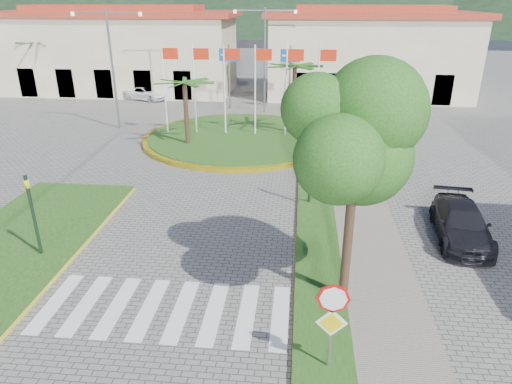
# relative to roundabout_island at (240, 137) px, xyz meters

# --- Properties ---
(sidewalk_right) EXTENTS (4.00, 28.00, 0.15)m
(sidewalk_right) POSITION_rel_roundabout_island_xyz_m (6.00, -20.00, -0.10)
(sidewalk_right) COLOR gray
(sidewalk_right) RESTS_ON ground
(verge_right) EXTENTS (1.60, 28.00, 0.18)m
(verge_right) POSITION_rel_roundabout_island_xyz_m (4.80, -20.00, -0.08)
(verge_right) COLOR #1D4212
(verge_right) RESTS_ON ground
(median_left) EXTENTS (5.00, 14.00, 0.18)m
(median_left) POSITION_rel_roundabout_island_xyz_m (-6.50, -16.00, -0.08)
(median_left) COLOR #1D4212
(median_left) RESTS_ON ground
(crosswalk) EXTENTS (8.00, 3.00, 0.01)m
(crosswalk) POSITION_rel_roundabout_island_xyz_m (-0.00, -18.00, -0.17)
(crosswalk) COLOR silver
(crosswalk) RESTS_ON ground
(roundabout_island) EXTENTS (12.70, 12.70, 6.00)m
(roundabout_island) POSITION_rel_roundabout_island_xyz_m (0.00, 0.00, 0.00)
(roundabout_island) COLOR yellow
(roundabout_island) RESTS_ON ground
(stop_sign) EXTENTS (0.80, 0.11, 2.65)m
(stop_sign) POSITION_rel_roundabout_island_xyz_m (4.90, -20.04, 1.62)
(stop_sign) COLOR slate
(stop_sign) RESTS_ON ground
(deciduous_tree) EXTENTS (3.60, 3.60, 6.80)m
(deciduous_tree) POSITION_rel_roundabout_island_xyz_m (5.50, -17.00, 5.00)
(deciduous_tree) COLOR black
(deciduous_tree) RESTS_ON ground
(traffic_light_left) EXTENTS (0.15, 0.18, 3.20)m
(traffic_light_left) POSITION_rel_roundabout_island_xyz_m (-5.20, -15.50, 1.77)
(traffic_light_left) COLOR black
(traffic_light_left) RESTS_ON ground
(traffic_light_right) EXTENTS (0.15, 0.18, 3.20)m
(traffic_light_right) POSITION_rel_roundabout_island_xyz_m (4.50, -10.00, 1.77)
(traffic_light_right) COLOR black
(traffic_light_right) RESTS_ON ground
(traffic_light_far) EXTENTS (0.18, 0.15, 3.20)m
(traffic_light_far) POSITION_rel_roundabout_island_xyz_m (8.00, 4.00, 1.77)
(traffic_light_far) COLOR black
(traffic_light_far) RESTS_ON ground
(direction_sign_west) EXTENTS (1.60, 0.14, 5.20)m
(direction_sign_west) POSITION_rel_roundabout_island_xyz_m (-2.00, 8.97, 3.36)
(direction_sign_west) COLOR slate
(direction_sign_west) RESTS_ON ground
(direction_sign_east) EXTENTS (1.60, 0.14, 5.20)m
(direction_sign_east) POSITION_rel_roundabout_island_xyz_m (3.00, 8.97, 3.36)
(direction_sign_east) COLOR slate
(direction_sign_east) RESTS_ON ground
(street_lamp_centre) EXTENTS (4.80, 0.16, 8.00)m
(street_lamp_centre) POSITION_rel_roundabout_island_xyz_m (1.00, 8.00, 4.32)
(street_lamp_centre) COLOR slate
(street_lamp_centre) RESTS_ON ground
(street_lamp_west) EXTENTS (4.80, 0.16, 8.00)m
(street_lamp_west) POSITION_rel_roundabout_island_xyz_m (-9.00, 2.00, 4.32)
(street_lamp_west) COLOR slate
(street_lamp_west) RESTS_ON ground
(building_left) EXTENTS (23.32, 9.54, 8.05)m
(building_left) POSITION_rel_roundabout_island_xyz_m (-14.00, 16.00, 3.73)
(building_left) COLOR #BDB28F
(building_left) RESTS_ON ground
(building_right) EXTENTS (19.08, 9.54, 8.05)m
(building_right) POSITION_rel_roundabout_island_xyz_m (10.00, 16.00, 3.73)
(building_right) COLOR #BDB28F
(building_right) RESTS_ON ground
(hill_near_back) EXTENTS (110.00, 110.00, 16.00)m
(hill_near_back) POSITION_rel_roundabout_island_xyz_m (-10.00, 108.00, 7.83)
(hill_near_back) COLOR black
(hill_near_back) RESTS_ON ground
(white_van) EXTENTS (4.69, 3.25, 1.19)m
(white_van) POSITION_rel_roundabout_island_xyz_m (-10.26, 11.79, 0.42)
(white_van) COLOR white
(white_van) RESTS_ON ground
(car_dark_a) EXTENTS (3.67, 1.62, 1.23)m
(car_dark_a) POSITION_rel_roundabout_island_xyz_m (-7.32, 14.43, 0.44)
(car_dark_a) COLOR black
(car_dark_a) RESTS_ON ground
(car_dark_b) EXTENTS (3.80, 1.52, 1.23)m
(car_dark_b) POSITION_rel_roundabout_island_xyz_m (10.91, 12.30, 0.44)
(car_dark_b) COLOR black
(car_dark_b) RESTS_ON ground
(car_side_right) EXTENTS (2.32, 4.75, 1.33)m
(car_side_right) POSITION_rel_roundabout_island_xyz_m (10.35, -12.51, 0.49)
(car_side_right) COLOR black
(car_side_right) RESTS_ON ground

